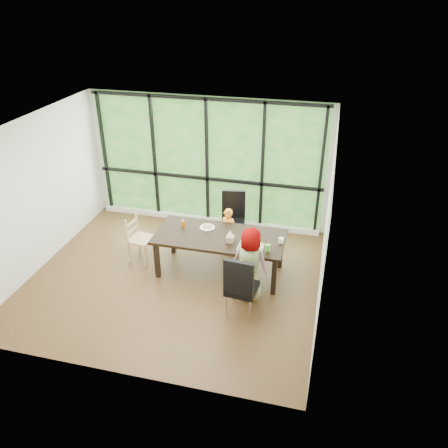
# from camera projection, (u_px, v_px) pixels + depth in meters

# --- Properties ---
(ground) EXTENTS (5.00, 5.00, 0.00)m
(ground) POSITION_uv_depth(u_px,v_px,m) (175.00, 278.00, 7.92)
(ground) COLOR black
(ground) RESTS_ON ground
(back_wall) EXTENTS (5.00, 0.00, 5.00)m
(back_wall) POSITION_uv_depth(u_px,v_px,m) (208.00, 162.00, 9.18)
(back_wall) COLOR silver
(back_wall) RESTS_ON ground
(foliage_backdrop) EXTENTS (4.80, 0.02, 2.65)m
(foliage_backdrop) POSITION_uv_depth(u_px,v_px,m) (208.00, 162.00, 9.16)
(foliage_backdrop) COLOR #1E531B
(foliage_backdrop) RESTS_ON back_wall
(window_mullions) EXTENTS (4.80, 0.06, 2.65)m
(window_mullions) POSITION_uv_depth(u_px,v_px,m) (207.00, 163.00, 9.13)
(window_mullions) COLOR black
(window_mullions) RESTS_ON back_wall
(window_sill) EXTENTS (4.80, 0.12, 0.10)m
(window_sill) POSITION_uv_depth(u_px,v_px,m) (208.00, 220.00, 9.73)
(window_sill) COLOR silver
(window_sill) RESTS_ON ground
(dining_table) EXTENTS (2.35, 1.24, 0.75)m
(dining_table) POSITION_uv_depth(u_px,v_px,m) (220.00, 254.00, 7.91)
(dining_table) COLOR black
(dining_table) RESTS_ON ground
(chair_window_leather) EXTENTS (0.53, 0.53, 1.08)m
(chair_window_leather) POSITION_uv_depth(u_px,v_px,m) (233.00, 220.00, 8.68)
(chair_window_leather) COLOR black
(chair_window_leather) RESTS_ON ground
(chair_interior_leather) EXTENTS (0.50, 0.50, 1.08)m
(chair_interior_leather) POSITION_uv_depth(u_px,v_px,m) (242.00, 284.00, 6.85)
(chair_interior_leather) COLOR black
(chair_interior_leather) RESTS_ON ground
(chair_end_beech) EXTENTS (0.45, 0.47, 0.90)m
(chair_end_beech) POSITION_uv_depth(u_px,v_px,m) (141.00, 239.00, 8.22)
(chair_end_beech) COLOR tan
(chair_end_beech) RESTS_ON ground
(child_toddler) EXTENTS (0.40, 0.32, 0.96)m
(child_toddler) POSITION_uv_depth(u_px,v_px,m) (228.00, 232.00, 8.39)
(child_toddler) COLOR orange
(child_toddler) RESTS_ON ground
(child_older) EXTENTS (0.70, 0.54, 1.28)m
(child_older) POSITION_uv_depth(u_px,v_px,m) (251.00, 264.00, 7.16)
(child_older) COLOR slate
(child_older) RESTS_ON ground
(placemat) EXTENTS (0.42, 0.31, 0.01)m
(placemat) POSITION_uv_depth(u_px,v_px,m) (251.00, 246.00, 7.42)
(placemat) COLOR tan
(placemat) RESTS_ON dining_table
(plate_far) EXTENTS (0.27, 0.27, 0.02)m
(plate_far) POSITION_uv_depth(u_px,v_px,m) (207.00, 227.00, 7.97)
(plate_far) COLOR white
(plate_far) RESTS_ON dining_table
(plate_near) EXTENTS (0.27, 0.27, 0.02)m
(plate_near) POSITION_uv_depth(u_px,v_px,m) (254.00, 246.00, 7.41)
(plate_near) COLOR white
(plate_near) RESTS_ON dining_table
(orange_cup) EXTENTS (0.06, 0.06, 0.10)m
(orange_cup) POSITION_uv_depth(u_px,v_px,m) (183.00, 223.00, 8.01)
(orange_cup) COLOR #D66200
(orange_cup) RESTS_ON dining_table
(green_cup) EXTENTS (0.08, 0.08, 0.13)m
(green_cup) POSITION_uv_depth(u_px,v_px,m) (268.00, 248.00, 7.26)
(green_cup) COLOR #61C83C
(green_cup) RESTS_ON dining_table
(white_mug) EXTENTS (0.09, 0.09, 0.09)m
(white_mug) POSITION_uv_depth(u_px,v_px,m) (281.00, 240.00, 7.51)
(white_mug) COLOR white
(white_mug) RESTS_ON dining_table
(tissue_box) EXTENTS (0.13, 0.13, 0.11)m
(tissue_box) POSITION_uv_depth(u_px,v_px,m) (230.00, 239.00, 7.53)
(tissue_box) COLOR tan
(tissue_box) RESTS_ON dining_table
(crepe_rolls_far) EXTENTS (0.20, 0.12, 0.04)m
(crepe_rolls_far) POSITION_uv_depth(u_px,v_px,m) (207.00, 226.00, 7.96)
(crepe_rolls_far) COLOR tan
(crepe_rolls_far) RESTS_ON plate_far
(crepe_rolls_near) EXTENTS (0.05, 0.12, 0.04)m
(crepe_rolls_near) POSITION_uv_depth(u_px,v_px,m) (254.00, 245.00, 7.40)
(crepe_rolls_near) COLOR tan
(crepe_rolls_near) RESTS_ON plate_near
(straw_white) EXTENTS (0.01, 0.04, 0.20)m
(straw_white) POSITION_uv_depth(u_px,v_px,m) (183.00, 219.00, 7.97)
(straw_white) COLOR white
(straw_white) RESTS_ON orange_cup
(straw_pink) EXTENTS (0.01, 0.04, 0.20)m
(straw_pink) POSITION_uv_depth(u_px,v_px,m) (268.00, 243.00, 7.21)
(straw_pink) COLOR pink
(straw_pink) RESTS_ON green_cup
(tissue) EXTENTS (0.12, 0.12, 0.11)m
(tissue) POSITION_uv_depth(u_px,v_px,m) (230.00, 233.00, 7.47)
(tissue) COLOR white
(tissue) RESTS_ON tissue_box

